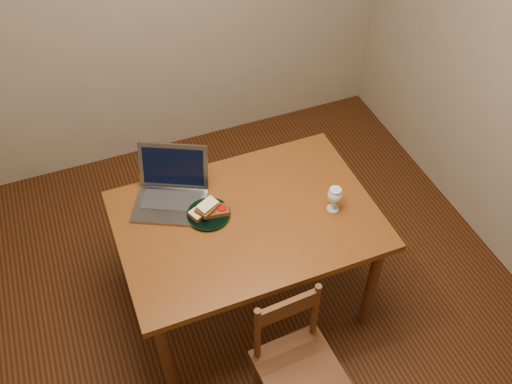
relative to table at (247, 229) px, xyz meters
name	(u,v)px	position (x,y,z in m)	size (l,w,h in m)	color
floor	(249,309)	(-0.02, -0.06, -0.66)	(3.20, 3.20, 0.02)	black
table	(247,229)	(0.00, 0.00, 0.00)	(1.30, 0.90, 0.74)	#4A290C
chair	(297,360)	(-0.01, -0.66, -0.22)	(0.39, 0.37, 0.40)	#45220E
plate	(209,215)	(-0.18, 0.08, 0.10)	(0.22, 0.22, 0.02)	black
sandwich_cheese	(201,212)	(-0.21, 0.09, 0.12)	(0.11, 0.07, 0.03)	#381E0C
sandwich_tomato	(217,210)	(-0.13, 0.07, 0.12)	(0.12, 0.07, 0.04)	#381E0C
sandwich_top	(208,207)	(-0.18, 0.09, 0.15)	(0.12, 0.07, 0.04)	#381E0C
milk_glass	(334,199)	(0.43, -0.11, 0.16)	(0.07, 0.07, 0.14)	white
laptop	(172,187)	(-0.31, 0.28, 0.15)	(0.47, 0.45, 0.26)	slate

